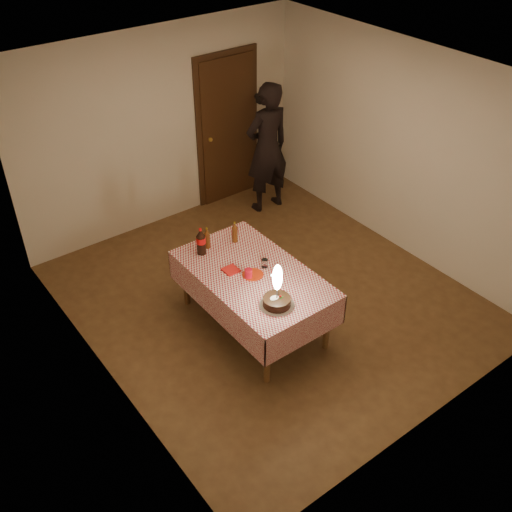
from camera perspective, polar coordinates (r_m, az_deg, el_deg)
name	(u,v)px	position (r m, az deg, el deg)	size (l,w,h in m)	color
ground	(269,298)	(6.97, 1.24, -4.00)	(4.00, 4.50, 0.01)	brown
room_shell	(269,167)	(6.11, 1.25, 8.47)	(4.04, 4.54, 2.62)	beige
dining_table	(253,280)	(6.24, -0.28, -2.30)	(1.02, 1.72, 0.71)	brown
birthday_cake	(277,295)	(5.70, 2.01, -3.76)	(0.34, 0.34, 0.48)	white
red_plate	(253,274)	(6.15, -0.30, -1.77)	(0.22, 0.22, 0.01)	red
red_cup	(248,274)	(6.08, -0.72, -1.69)	(0.08, 0.08, 0.10)	#B50C1C
clear_cup	(265,263)	(6.23, 0.83, -0.69)	(0.07, 0.07, 0.09)	silver
napkin_stack	(231,270)	(6.20, -2.40, -1.35)	(0.15, 0.15, 0.02)	red
cola_bottle	(201,241)	(6.40, -5.26, 1.39)	(0.10, 0.10, 0.32)	black
amber_bottle_left	(207,238)	(6.50, -4.68, 1.69)	(0.06, 0.06, 0.26)	#592D0F
amber_bottle_right	(235,232)	(6.58, -2.03, 2.27)	(0.06, 0.06, 0.26)	#592D0F
photographer	(267,148)	(8.22, 1.07, 10.27)	(0.68, 0.48, 1.83)	black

